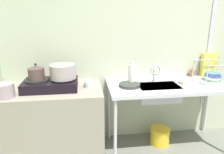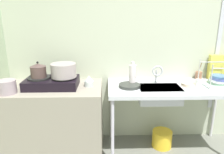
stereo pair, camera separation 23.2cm
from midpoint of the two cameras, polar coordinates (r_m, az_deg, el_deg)
The scene contains 19 objects.
wall_back at distance 2.79m, azimuth 20.95°, elevation 10.99°, with size 5.06×0.10×2.75m, color beige.
wall_metal_strip at distance 2.92m, azimuth 29.63°, elevation 12.86°, with size 0.05×0.01×2.20m, color silver.
counter_concrete at distance 2.55m, azimuth -12.83°, elevation -11.43°, with size 1.11×0.63×0.82m, color gray.
counter_sink at distance 2.51m, azimuth 18.39°, elevation -3.66°, with size 1.44×0.63×0.82m.
stove at distance 2.37m, azimuth -13.28°, elevation -1.44°, with size 0.57×0.35×0.12m.
pot_on_left_burner at distance 2.37m, azimuth -16.72°, elevation 1.71°, with size 0.17×0.17×0.17m.
pot_on_right_burner at distance 2.31m, azimuth -10.20°, elevation 1.78°, with size 0.27×0.27×0.15m.
pot_beside_stove at distance 2.32m, azimuth -24.00°, elevation -2.51°, with size 0.18×0.18×0.14m.
percolator at distance 2.34m, azimuth -3.47°, elevation -1.16°, with size 0.10×0.10×0.12m.
sink_basin at distance 2.44m, azimuth 15.36°, elevation -4.57°, with size 0.46×0.29×0.17m, color silver.
faucet at distance 2.49m, azimuth 14.77°, elevation 1.31°, with size 0.13×0.07×0.22m.
frying_pan at distance 2.34m, azimuth 7.59°, elevation -2.38°, with size 0.24×0.24×0.03m, color #343733.
dish_rack at distance 2.73m, azimuth 29.00°, elevation -0.81°, with size 0.34×0.32×0.27m.
cup_by_rack at distance 2.54m, azimuth 24.78°, elevation -1.62°, with size 0.07×0.07×0.09m, color white.
small_bowl_on_drainboard at distance 2.55m, azimuth 22.42°, elevation -1.93°, with size 0.15×0.15×0.04m, color beige.
bottle_by_sink at distance 2.40m, azimuth 8.34°, elevation 0.61°, with size 0.08×0.08×0.27m.
cereal_box at distance 2.95m, azimuth 28.46°, elevation 2.37°, with size 0.19×0.07×0.30m, color #D9D051.
utensil_jar at distance 2.86m, azimuth 24.54°, elevation 0.41°, with size 0.08×0.08×0.22m.
bucket_on_floor at distance 2.83m, azimuth 15.74°, elevation -15.82°, with size 0.24×0.24×0.21m, color yellow.
Camera 2 is at (-0.94, -0.85, 1.59)m, focal length 33.82 mm.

